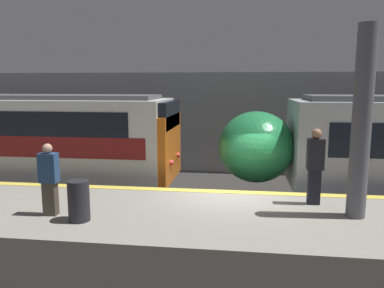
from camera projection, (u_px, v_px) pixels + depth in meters
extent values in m
plane|color=#33302D|center=(230.00, 230.00, 10.13)|extent=(120.00, 120.00, 0.00)
cube|color=gray|center=(228.00, 238.00, 8.24)|extent=(40.00, 3.67, 1.12)
cube|color=#EAD14C|center=(231.00, 192.00, 9.80)|extent=(40.00, 0.30, 0.01)
cube|color=#939399|center=(236.00, 124.00, 16.36)|extent=(50.00, 0.15, 4.43)
cylinder|color=#56565B|center=(362.00, 123.00, 7.68)|extent=(0.39, 0.39, 4.00)
ellipsoid|color=#238447|center=(256.00, 147.00, 12.03)|extent=(2.42, 2.60, 2.28)
sphere|color=#F2EFCC|center=(226.00, 158.00, 12.22)|extent=(0.20, 0.20, 0.20)
cube|color=orange|center=(170.00, 147.00, 12.41)|extent=(0.25, 2.77, 2.17)
cube|color=black|center=(170.00, 115.00, 12.24)|extent=(0.25, 2.49, 0.87)
sphere|color=#EA4C42|center=(171.00, 163.00, 11.82)|extent=(0.18, 0.18, 0.18)
sphere|color=#EA4C42|center=(178.00, 155.00, 13.07)|extent=(0.18, 0.18, 0.18)
cube|color=#473D33|center=(50.00, 199.00, 8.04)|extent=(0.28, 0.20, 0.73)
cube|color=navy|center=(49.00, 168.00, 7.94)|extent=(0.38, 0.24, 0.63)
sphere|color=tan|center=(47.00, 148.00, 7.87)|extent=(0.21, 0.21, 0.21)
cube|color=black|center=(314.00, 187.00, 8.77)|extent=(0.28, 0.20, 0.83)
cube|color=#232328|center=(316.00, 154.00, 8.65)|extent=(0.38, 0.24, 0.72)
sphere|color=#9E7051|center=(317.00, 134.00, 8.58)|extent=(0.24, 0.24, 0.24)
cylinder|color=#232328|center=(79.00, 201.00, 7.69)|extent=(0.44, 0.44, 0.85)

